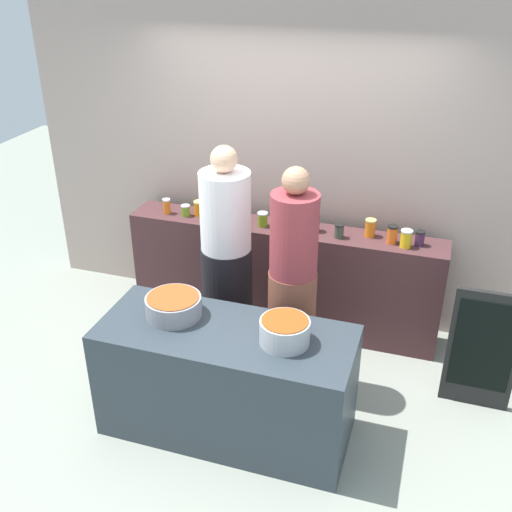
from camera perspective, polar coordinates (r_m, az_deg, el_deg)
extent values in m
plane|color=gray|center=(4.70, -1.35, -13.32)|extent=(12.00, 12.00, 0.00)
cube|color=#B69E93|center=(5.19, 3.81, 9.83)|extent=(4.80, 0.12, 3.00)
cube|color=#48292B|center=(5.29, 2.51, -1.93)|extent=(2.70, 0.36, 0.95)
cube|color=#2E3840|center=(4.23, -2.78, -11.66)|extent=(1.70, 0.70, 0.82)
cylinder|color=orange|center=(5.37, -8.39, 4.60)|extent=(0.06, 0.06, 0.12)
cylinder|color=silver|center=(5.34, -8.44, 5.26)|extent=(0.07, 0.07, 0.01)
cylinder|color=olive|center=(5.30, -6.64, 4.22)|extent=(0.07, 0.07, 0.09)
cylinder|color=silver|center=(5.28, -6.67, 4.71)|extent=(0.08, 0.08, 0.01)
cylinder|color=orange|center=(5.29, -5.38, 4.45)|extent=(0.09, 0.09, 0.12)
cylinder|color=#D6C666|center=(5.27, -5.41, 5.10)|extent=(0.09, 0.09, 0.01)
cylinder|color=olive|center=(5.12, -2.86, 3.73)|extent=(0.08, 0.08, 0.12)
cylinder|color=silver|center=(5.10, -2.87, 4.40)|extent=(0.09, 0.09, 0.01)
cylinder|color=olive|center=(5.07, 0.62, 3.41)|extent=(0.08, 0.08, 0.11)
cylinder|color=silver|center=(5.04, 0.62, 4.03)|extent=(0.09, 0.09, 0.01)
cylinder|color=brown|center=(5.01, 3.92, 3.01)|extent=(0.08, 0.08, 0.11)
cylinder|color=black|center=(4.98, 3.94, 3.64)|extent=(0.08, 0.08, 0.01)
cylinder|color=brown|center=(5.00, 5.54, 2.97)|extent=(0.08, 0.08, 0.12)
cylinder|color=black|center=(4.97, 5.58, 3.66)|extent=(0.09, 0.09, 0.01)
cylinder|color=#3A4536|center=(4.91, 7.83, 2.29)|extent=(0.07, 0.07, 0.11)
cylinder|color=black|center=(4.89, 7.87, 2.91)|extent=(0.08, 0.08, 0.01)
cylinder|color=orange|center=(4.97, 10.69, 2.55)|extent=(0.08, 0.08, 0.13)
cylinder|color=#D6C666|center=(4.94, 10.77, 3.32)|extent=(0.09, 0.09, 0.01)
cylinder|color=orange|center=(4.89, 12.67, 1.93)|extent=(0.08, 0.08, 0.13)
cylinder|color=black|center=(4.86, 12.76, 2.72)|extent=(0.09, 0.09, 0.01)
cylinder|color=yellow|center=(4.85, 13.93, 1.52)|extent=(0.09, 0.09, 0.13)
cylinder|color=silver|center=(4.82, 14.03, 2.29)|extent=(0.09, 0.09, 0.01)
cylinder|color=#442647|center=(4.91, 15.13, 1.54)|extent=(0.07, 0.07, 0.11)
cylinder|color=black|center=(4.89, 15.22, 2.19)|extent=(0.08, 0.08, 0.01)
cylinder|color=gray|center=(4.13, -7.76, -4.72)|extent=(0.38, 0.38, 0.14)
cylinder|color=#94481F|center=(4.09, -7.82, -3.85)|extent=(0.35, 0.35, 0.00)
cylinder|color=#B7B7BC|center=(3.83, 2.72, -7.13)|extent=(0.32, 0.32, 0.16)
cylinder|color=brown|center=(3.78, 2.75, -6.07)|extent=(0.29, 0.29, 0.00)
cylinder|color=black|center=(4.87, -2.68, -4.47)|extent=(0.40, 0.40, 0.99)
cylinder|color=white|center=(4.49, -2.90, 4.21)|extent=(0.38, 0.38, 0.61)
sphere|color=#D8A884|center=(4.35, -3.03, 9.10)|extent=(0.20, 0.20, 0.20)
cylinder|color=brown|center=(4.57, 3.31, -6.97)|extent=(0.35, 0.35, 0.98)
cylinder|color=#91343A|center=(4.17, 3.61, 2.00)|extent=(0.34, 0.34, 0.60)
sphere|color=tan|center=(4.02, 3.77, 7.09)|extent=(0.19, 0.19, 0.19)
cube|color=black|center=(4.66, 20.54, -8.32)|extent=(0.49, 0.04, 0.96)
cube|color=black|center=(4.62, 20.64, -7.98)|extent=(0.42, 0.01, 0.73)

